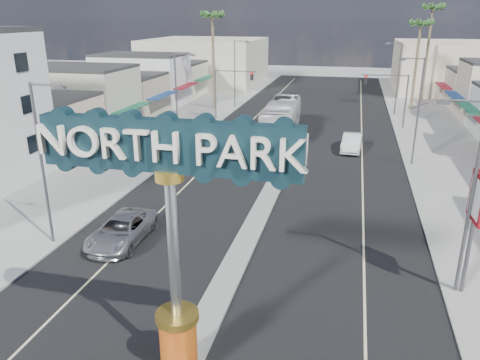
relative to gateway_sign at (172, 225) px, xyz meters
The scene contains 25 objects.
ground 28.64m from the gateway_sign, 90.00° to the left, with size 160.00×160.00×0.00m, color gray.
road 28.64m from the gateway_sign, 90.00° to the left, with size 20.00×120.00×0.01m, color black.
median_island 13.37m from the gateway_sign, 90.00° to the left, with size 1.30×30.00×0.16m, color gray.
sidewalk_left 31.87m from the gateway_sign, 116.55° to the left, with size 8.00×120.00×0.12m, color gray.
sidewalk_right 31.87m from the gateway_sign, 63.45° to the left, with size 8.00×120.00×0.12m, color gray.
storefront_row_left 47.62m from the gateway_sign, 120.33° to the left, with size 12.00×42.00×6.00m, color beige.
backdrop_far_left 76.29m from the gateway_sign, 106.77° to the left, with size 20.00×20.00×8.00m, color #B7B29E.
backdrop_far_right 76.29m from the gateway_sign, 73.23° to the left, with size 20.00×20.00×8.00m, color beige.
gateway_sign is the anchor object (origin of this frame).
traffic_signal_left 43.04m from the gateway_sign, 102.33° to the left, with size 5.09×0.45×6.00m.
traffic_signal_right 43.04m from the gateway_sign, 77.67° to the left, with size 5.09×0.45×6.00m.
streetlight_l_near 13.19m from the gateway_sign, 142.45° to the left, with size 2.03×0.22×9.00m.
streetlight_l_mid 29.91m from the gateway_sign, 110.42° to the left, with size 2.03×0.22×9.00m.
streetlight_l_far 51.10m from the gateway_sign, 101.78° to the left, with size 2.03×0.22×9.00m.
streetlight_r_near 13.19m from the gateway_sign, 37.55° to the left, with size 2.03×0.22×9.00m.
streetlight_r_mid 29.91m from the gateway_sign, 69.58° to the left, with size 2.03×0.22×9.00m.
streetlight_r_far 51.10m from the gateway_sign, 78.22° to the left, with size 2.03×0.22×9.00m.
palm_left_far 50.06m from the gateway_sign, 105.15° to the left, with size 2.60×2.60×13.10m.
palm_right_mid 55.76m from the gateway_sign, 76.47° to the left, with size 2.60×2.60×12.10m.
palm_right_far 62.20m from the gateway_sign, 75.97° to the left, with size 2.60×2.60×14.10m.
suv_left 12.45m from the gateway_sign, 127.02° to the left, with size 2.50×5.42×1.51m, color #A3A4A8.
car_parked_left 27.03m from the gateway_sign, 105.26° to the left, with size 1.74×4.33×1.48m, color slate.
car_parked_right 32.41m from the gateway_sign, 80.10° to the left, with size 1.72×4.93×1.62m, color silver.
city_bus 36.63m from the gateway_sign, 93.15° to the left, with size 3.01×12.88×3.59m, color silver.
bank_pylon_sign 13.54m from the gateway_sign, 36.37° to the left, with size 0.34×1.80×5.72m.
Camera 1 is at (5.26, -10.62, 12.21)m, focal length 35.00 mm.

